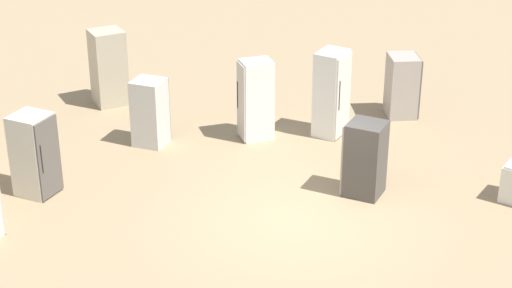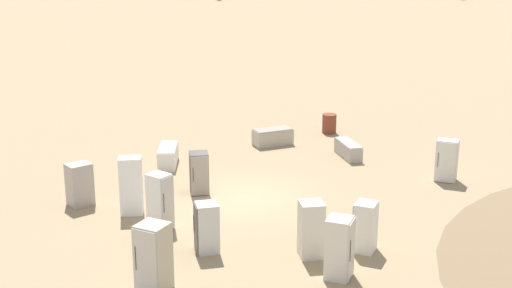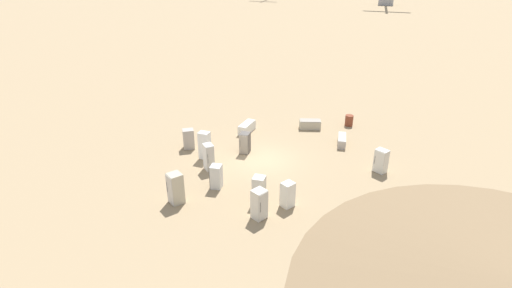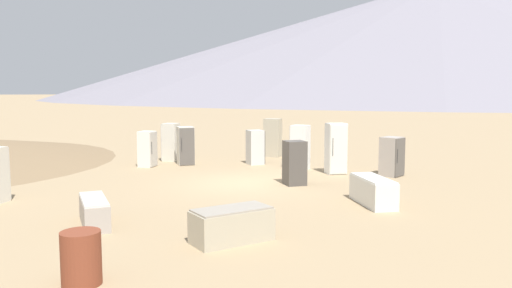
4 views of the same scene
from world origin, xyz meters
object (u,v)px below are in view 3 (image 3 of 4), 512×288
object	(u,v)px
discarded_fridge_4	(342,140)
discarded_fridge_9	(189,139)
discarded_fridge_2	(310,124)
discarded_fridge_3	(259,204)
discarded_fridge_6	(205,145)
discarded_fridge_8	(216,177)
discarded_fridge_0	(209,157)
discarded_fridge_11	(175,188)
discarded_fridge_1	(259,190)
discarded_fridge_7	(245,143)
discarded_fridge_10	(288,194)
discarded_fridge_5	(381,161)
rusty_barrel	(349,120)
discarded_fridge_12	(247,128)

from	to	relation	value
discarded_fridge_4	discarded_fridge_9	distance (m)	11.25
discarded_fridge_2	discarded_fridge_4	bearing A→B (deg)	35.94
discarded_fridge_3	discarded_fridge_9	xyz separation A→B (m)	(-7.60, 6.28, -0.12)
discarded_fridge_6	discarded_fridge_8	bearing A→B (deg)	-52.35
discarded_fridge_0	discarded_fridge_11	xyz separation A→B (m)	(-0.09, -4.09, 0.02)
discarded_fridge_4	discarded_fridge_11	bearing A→B (deg)	46.40
discarded_fridge_1	discarded_fridge_7	xyz separation A→B (m)	(-3.01, 5.57, -0.07)
discarded_fridge_8	discarded_fridge_10	distance (m)	4.59
discarded_fridge_4	discarded_fridge_6	world-z (taller)	discarded_fridge_6
discarded_fridge_4	discarded_fridge_8	size ratio (longest dim) A/B	1.27
discarded_fridge_1	discarded_fridge_5	distance (m)	8.57
discarded_fridge_9	discarded_fridge_10	xyz separation A→B (m)	(8.72, -4.70, 0.02)
discarded_fridge_9	rusty_barrel	distance (m)	13.18
discarded_fridge_10	discarded_fridge_12	size ratio (longest dim) A/B	0.77
discarded_fridge_4	discarded_fridge_6	distance (m)	10.12
discarded_fridge_1	discarded_fridge_6	world-z (taller)	discarded_fridge_6
discarded_fridge_6	discarded_fridge_1	bearing A→B (deg)	-34.35
discarded_fridge_0	discarded_fridge_8	distance (m)	2.31
discarded_fridge_9	discarded_fridge_0	bearing A→B (deg)	-74.04
discarded_fridge_4	discarded_fridge_10	xyz separation A→B (m)	(-1.65, -9.05, 0.43)
discarded_fridge_8	discarded_fridge_9	world-z (taller)	discarded_fridge_8
discarded_fridge_1	discarded_fridge_7	bearing A→B (deg)	115.24
discarded_fridge_8	discarded_fridge_7	bearing A→B (deg)	-6.78
discarded_fridge_7	rusty_barrel	size ratio (longest dim) A/B	1.68
discarded_fridge_4	rusty_barrel	world-z (taller)	rusty_barrel
discarded_fridge_3	rusty_barrel	world-z (taller)	discarded_fridge_3
discarded_fridge_7	discarded_fridge_10	bearing A→B (deg)	128.41
discarded_fridge_1	discarded_fridge_5	bearing A→B (deg)	40.33
discarded_fridge_0	discarded_fridge_4	xyz separation A→B (m)	(7.59, 6.74, -0.58)
discarded_fridge_1	discarded_fridge_2	world-z (taller)	discarded_fridge_1
discarded_fridge_2	discarded_fridge_4	xyz separation A→B (m)	(2.88, -2.14, -0.04)
discarded_fridge_2	discarded_fridge_12	world-z (taller)	discarded_fridge_12
discarded_fridge_8	discarded_fridge_12	world-z (taller)	discarded_fridge_8
discarded_fridge_11	discarded_fridge_5	bearing A→B (deg)	-111.34
discarded_fridge_3	discarded_fridge_11	world-z (taller)	discarded_fridge_11
discarded_fridge_4	discarded_fridge_12	world-z (taller)	discarded_fridge_12
discarded_fridge_2	rusty_barrel	size ratio (longest dim) A/B	2.07
discarded_fridge_0	discarded_fridge_10	size ratio (longest dim) A/B	1.20
discarded_fridge_1	discarded_fridge_12	world-z (taller)	discarded_fridge_1
discarded_fridge_12	discarded_fridge_0	bearing A→B (deg)	-86.54
discarded_fridge_4	discarded_fridge_11	size ratio (longest dim) A/B	1.02
discarded_fridge_11	discarded_fridge_10	bearing A→B (deg)	-130.19
discarded_fridge_2	discarded_fridge_3	distance (m)	12.78
discarded_fridge_4	discarded_fridge_8	bearing A→B (deg)	45.86
discarded_fridge_2	discarded_fridge_11	bearing A→B (deg)	-37.81
discarded_fridge_2	discarded_fridge_10	xyz separation A→B (m)	(1.23, -11.18, 0.39)
discarded_fridge_4	discarded_fridge_5	distance (m)	4.46
discarded_fridge_2	discarded_fridge_5	distance (m)	7.99
discarded_fridge_7	discarded_fridge_1	bearing A→B (deg)	116.22
discarded_fridge_5	discarded_fridge_6	distance (m)	11.69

